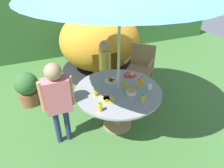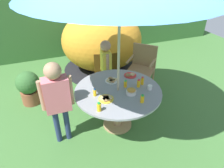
{
  "view_description": "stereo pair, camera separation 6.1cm",
  "coord_description": "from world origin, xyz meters",
  "px_view_note": "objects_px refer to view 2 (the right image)",
  "views": [
    {
      "loc": [
        -1.01,
        -2.25,
        2.35
      ],
      "look_at": [
        -0.07,
        0.06,
        0.77
      ],
      "focal_mm": 32.29,
      "sensor_mm": 36.0,
      "label": 1
    },
    {
      "loc": [
        -0.96,
        -2.28,
        2.35
      ],
      "look_at": [
        -0.07,
        0.06,
        0.77
      ],
      "focal_mm": 32.29,
      "sensor_mm": 36.0,
      "label": 2
    }
  ],
  "objects_px": {
    "child_in_pink_shirt": "(57,95)",
    "juice_bottle_front_edge": "(95,92)",
    "potted_plant": "(29,87)",
    "juice_bottle_center_back": "(99,107)",
    "garden_table": "(118,98)",
    "plate_far_left": "(130,75)",
    "plate_far_right": "(112,80)",
    "juice_bottle_mid_right": "(142,81)",
    "child_in_yellow_shirt": "(106,62)",
    "juice_bottle_center_front": "(125,84)",
    "plate_near_left": "(106,99)",
    "snack_bowl": "(131,91)",
    "juice_bottle_near_right": "(142,99)",
    "juice_bottle_mid_left": "(139,83)",
    "cup_near": "(150,87)",
    "wooden_chair": "(142,65)",
    "dome_tent": "(102,41)"
  },
  "relations": [
    {
      "from": "dome_tent",
      "to": "garden_table",
      "type": "bearing_deg",
      "value": -90.38
    },
    {
      "from": "plate_far_right",
      "to": "juice_bottle_center_back",
      "type": "height_order",
      "value": "juice_bottle_center_back"
    },
    {
      "from": "child_in_yellow_shirt",
      "to": "juice_bottle_mid_right",
      "type": "height_order",
      "value": "child_in_yellow_shirt"
    },
    {
      "from": "potted_plant",
      "to": "plate_far_left",
      "type": "xyz_separation_m",
      "value": [
        1.64,
        -0.83,
        0.35
      ]
    },
    {
      "from": "plate_far_left",
      "to": "juice_bottle_center_front",
      "type": "bearing_deg",
      "value": -127.31
    },
    {
      "from": "garden_table",
      "to": "cup_near",
      "type": "height_order",
      "value": "cup_near"
    },
    {
      "from": "child_in_pink_shirt",
      "to": "juice_bottle_center_front",
      "type": "distance_m",
      "value": 1.01
    },
    {
      "from": "wooden_chair",
      "to": "juice_bottle_mid_right",
      "type": "bearing_deg",
      "value": -74.36
    },
    {
      "from": "dome_tent",
      "to": "juice_bottle_front_edge",
      "type": "xyz_separation_m",
      "value": [
        -0.77,
        -2.02,
        0.04
      ]
    },
    {
      "from": "plate_near_left",
      "to": "juice_bottle_front_edge",
      "type": "bearing_deg",
      "value": 129.71
    },
    {
      "from": "juice_bottle_center_front",
      "to": "plate_far_right",
      "type": "bearing_deg",
      "value": 119.94
    },
    {
      "from": "garden_table",
      "to": "potted_plant",
      "type": "bearing_deg",
      "value": 138.41
    },
    {
      "from": "juice_bottle_mid_right",
      "to": "cup_near",
      "type": "height_order",
      "value": "juice_bottle_mid_right"
    },
    {
      "from": "plate_far_left",
      "to": "plate_near_left",
      "type": "bearing_deg",
      "value": -141.04
    },
    {
      "from": "potted_plant",
      "to": "plate_far_right",
      "type": "xyz_separation_m",
      "value": [
        1.29,
        -0.88,
        0.36
      ]
    },
    {
      "from": "juice_bottle_near_right",
      "to": "juice_bottle_center_back",
      "type": "distance_m",
      "value": 0.6
    },
    {
      "from": "dome_tent",
      "to": "plate_near_left",
      "type": "distance_m",
      "value": 2.26
    },
    {
      "from": "juice_bottle_mid_right",
      "to": "juice_bottle_center_front",
      "type": "bearing_deg",
      "value": 174.52
    },
    {
      "from": "child_in_yellow_shirt",
      "to": "juice_bottle_mid_right",
      "type": "xyz_separation_m",
      "value": [
        0.28,
        -0.88,
        0.03
      ]
    },
    {
      "from": "wooden_chair",
      "to": "juice_bottle_center_front",
      "type": "xyz_separation_m",
      "value": [
        -0.77,
        -0.88,
        0.24
      ]
    },
    {
      "from": "cup_near",
      "to": "juice_bottle_mid_left",
      "type": "bearing_deg",
      "value": 135.33
    },
    {
      "from": "potted_plant",
      "to": "juice_bottle_mid_right",
      "type": "height_order",
      "value": "juice_bottle_mid_right"
    },
    {
      "from": "plate_near_left",
      "to": "juice_bottle_mid_left",
      "type": "xyz_separation_m",
      "value": [
        0.57,
        0.13,
        0.05
      ]
    },
    {
      "from": "wooden_chair",
      "to": "juice_bottle_center_front",
      "type": "distance_m",
      "value": 1.2
    },
    {
      "from": "juice_bottle_center_front",
      "to": "juice_bottle_center_back",
      "type": "bearing_deg",
      "value": -143.81
    },
    {
      "from": "dome_tent",
      "to": "plate_far_right",
      "type": "bearing_deg",
      "value": -92.07
    },
    {
      "from": "juice_bottle_near_right",
      "to": "juice_bottle_center_front",
      "type": "height_order",
      "value": "juice_bottle_near_right"
    },
    {
      "from": "garden_table",
      "to": "juice_bottle_center_back",
      "type": "distance_m",
      "value": 0.58
    },
    {
      "from": "snack_bowl",
      "to": "juice_bottle_near_right",
      "type": "bearing_deg",
      "value": -77.12
    },
    {
      "from": "juice_bottle_mid_left",
      "to": "juice_bottle_front_edge",
      "type": "height_order",
      "value": "juice_bottle_mid_left"
    },
    {
      "from": "plate_near_left",
      "to": "child_in_yellow_shirt",
      "type": "bearing_deg",
      "value": 70.89
    },
    {
      "from": "juice_bottle_front_edge",
      "to": "potted_plant",
      "type": "bearing_deg",
      "value": 128.66
    },
    {
      "from": "child_in_pink_shirt",
      "to": "juice_bottle_mid_left",
      "type": "bearing_deg",
      "value": -1.25
    },
    {
      "from": "plate_far_left",
      "to": "plate_far_right",
      "type": "bearing_deg",
      "value": -171.58
    },
    {
      "from": "plate_far_right",
      "to": "juice_bottle_front_edge",
      "type": "distance_m",
      "value": 0.46
    },
    {
      "from": "dome_tent",
      "to": "plate_far_right",
      "type": "xyz_separation_m",
      "value": [
        -0.41,
        -1.73,
        0.0
      ]
    },
    {
      "from": "potted_plant",
      "to": "child_in_pink_shirt",
      "type": "relative_size",
      "value": 0.5
    },
    {
      "from": "juice_bottle_center_back",
      "to": "cup_near",
      "type": "xyz_separation_m",
      "value": [
        0.85,
        0.21,
        -0.03
      ]
    },
    {
      "from": "garden_table",
      "to": "plate_far_left",
      "type": "xyz_separation_m",
      "value": [
        0.35,
        0.32,
        0.15
      ]
    },
    {
      "from": "potted_plant",
      "to": "juice_bottle_center_back",
      "type": "relative_size",
      "value": 5.01
    },
    {
      "from": "snack_bowl",
      "to": "plate_far_right",
      "type": "height_order",
      "value": "snack_bowl"
    },
    {
      "from": "plate_near_left",
      "to": "juice_bottle_center_front",
      "type": "distance_m",
      "value": 0.43
    },
    {
      "from": "plate_far_left",
      "to": "juice_bottle_center_back",
      "type": "relative_size",
      "value": 1.57
    },
    {
      "from": "wooden_chair",
      "to": "cup_near",
      "type": "distance_m",
      "value": 1.18
    },
    {
      "from": "child_in_yellow_shirt",
      "to": "juice_bottle_mid_right",
      "type": "distance_m",
      "value": 0.93
    },
    {
      "from": "child_in_pink_shirt",
      "to": "juice_bottle_front_edge",
      "type": "distance_m",
      "value": 0.52
    },
    {
      "from": "garden_table",
      "to": "wooden_chair",
      "type": "bearing_deg",
      "value": 45.36
    },
    {
      "from": "wooden_chair",
      "to": "child_in_yellow_shirt",
      "type": "height_order",
      "value": "child_in_yellow_shirt"
    },
    {
      "from": "plate_far_right",
      "to": "juice_bottle_mid_right",
      "type": "height_order",
      "value": "juice_bottle_mid_right"
    },
    {
      "from": "dome_tent",
      "to": "potted_plant",
      "type": "xyz_separation_m",
      "value": [
        -1.7,
        -0.85,
        -0.35
      ]
    }
  ]
}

